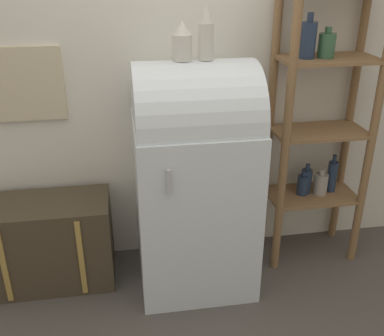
{
  "coord_description": "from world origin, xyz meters",
  "views": [
    {
      "loc": [
        -0.38,
        -2.07,
        1.82
      ],
      "look_at": [
        -0.01,
        0.22,
        0.74
      ],
      "focal_mm": 42.0,
      "sensor_mm": 36.0,
      "label": 1
    }
  ],
  "objects_px": {
    "refrigerator": "(194,174)",
    "vase_center": "(206,34)",
    "vase_left": "(182,42)",
    "suitcase_trunk": "(48,242)"
  },
  "relations": [
    {
      "from": "suitcase_trunk",
      "to": "vase_center",
      "type": "height_order",
      "value": "vase_center"
    },
    {
      "from": "refrigerator",
      "to": "suitcase_trunk",
      "type": "height_order",
      "value": "refrigerator"
    },
    {
      "from": "refrigerator",
      "to": "vase_left",
      "type": "xyz_separation_m",
      "value": [
        -0.06,
        0.01,
        0.74
      ]
    },
    {
      "from": "suitcase_trunk",
      "to": "vase_center",
      "type": "bearing_deg",
      "value": -5.18
    },
    {
      "from": "refrigerator",
      "to": "vase_center",
      "type": "distance_m",
      "value": 0.78
    },
    {
      "from": "refrigerator",
      "to": "vase_center",
      "type": "relative_size",
      "value": 4.78
    },
    {
      "from": "refrigerator",
      "to": "vase_center",
      "type": "height_order",
      "value": "vase_center"
    },
    {
      "from": "vase_left",
      "to": "vase_center",
      "type": "height_order",
      "value": "vase_center"
    },
    {
      "from": "vase_center",
      "to": "refrigerator",
      "type": "bearing_deg",
      "value": -174.29
    },
    {
      "from": "refrigerator",
      "to": "suitcase_trunk",
      "type": "bearing_deg",
      "value": 174.08
    }
  ]
}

